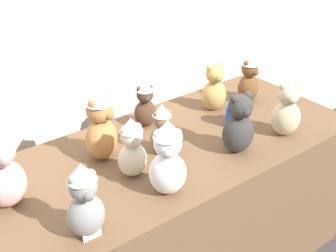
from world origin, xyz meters
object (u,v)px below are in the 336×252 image
(teddy_bear_charcoal, at_px, (239,125))
(teddy_bear_honey, at_px, (214,88))
(teddy_bear_mocha, at_px, (162,130))
(party_cup_blue, at_px, (234,116))
(teddy_bear_snow, at_px, (168,159))
(teddy_bear_cream, at_px, (132,148))
(teddy_bear_cocoa, at_px, (145,104))
(display_table, at_px, (168,214))
(teddy_bear_sand, at_px, (287,111))
(teddy_bear_caramel, at_px, (101,124))
(teddy_bear_blush, at_px, (4,174))
(teddy_bear_ash, at_px, (85,201))
(teddy_bear_chestnut, at_px, (249,78))

(teddy_bear_charcoal, height_order, teddy_bear_honey, teddy_bear_charcoal)
(teddy_bear_mocha, relative_size, party_cup_blue, 2.22)
(teddy_bear_snow, xyz_separation_m, teddy_bear_mocha, (0.16, 0.25, -0.04))
(teddy_bear_cream, xyz_separation_m, teddy_bear_mocha, (0.20, 0.07, -0.01))
(teddy_bear_cream, xyz_separation_m, teddy_bear_cocoa, (0.29, 0.32, -0.01))
(teddy_bear_cream, distance_m, teddy_bear_mocha, 0.21)
(display_table, relative_size, teddy_bear_sand, 6.78)
(teddy_bear_caramel, bearing_deg, teddy_bear_blush, 164.69)
(teddy_bear_charcoal, distance_m, teddy_bear_mocha, 0.34)
(teddy_bear_honey, xyz_separation_m, teddy_bear_snow, (-0.64, -0.43, 0.04))
(teddy_bear_ash, bearing_deg, teddy_bear_blush, 120.71)
(teddy_bear_cocoa, height_order, teddy_bear_sand, teddy_bear_sand)
(teddy_bear_blush, relative_size, teddy_bear_sand, 1.11)
(teddy_bear_chestnut, distance_m, teddy_bear_snow, 0.94)
(teddy_bear_charcoal, bearing_deg, display_table, 148.50)
(teddy_bear_chestnut, bearing_deg, party_cup_blue, -150.67)
(teddy_bear_ash, distance_m, teddy_bear_snow, 0.37)
(party_cup_blue, bearing_deg, teddy_bear_caramel, 167.65)
(party_cup_blue, bearing_deg, display_table, 176.22)
(teddy_bear_caramel, bearing_deg, teddy_bear_snow, -102.54)
(teddy_bear_caramel, relative_size, teddy_bear_chestnut, 1.26)
(teddy_bear_honey, height_order, teddy_bear_sand, teddy_bear_sand)
(teddy_bear_caramel, relative_size, teddy_bear_cream, 1.26)
(display_table, height_order, teddy_bear_cream, teddy_bear_cream)
(teddy_bear_ash, xyz_separation_m, teddy_bear_snow, (0.37, 0.02, 0.01))
(teddy_bear_chestnut, distance_m, party_cup_blue, 0.32)
(display_table, xyz_separation_m, teddy_bear_mocha, (-0.04, -0.01, 0.51))
(teddy_bear_ash, bearing_deg, teddy_bear_snow, 7.78)
(teddy_bear_caramel, distance_m, teddy_bear_ash, 0.50)
(teddy_bear_blush, bearing_deg, display_table, -4.03)
(teddy_bear_snow, height_order, party_cup_blue, teddy_bear_snow)
(teddy_bear_honey, bearing_deg, teddy_bear_caramel, -160.07)
(teddy_bear_ash, relative_size, teddy_bear_honey, 1.15)
(teddy_bear_ash, bearing_deg, teddy_bear_charcoal, 9.89)
(teddy_bear_blush, bearing_deg, teddy_bear_cream, -14.47)
(teddy_bear_ash, height_order, teddy_bear_mocha, teddy_bear_ash)
(teddy_bear_cocoa, bearing_deg, teddy_bear_snow, -99.12)
(teddy_bear_chestnut, xyz_separation_m, teddy_bear_honey, (-0.22, 0.04, -0.01))
(teddy_bear_blush, xyz_separation_m, teddy_bear_cocoa, (0.78, 0.19, -0.02))
(teddy_bear_ash, height_order, teddy_bear_snow, teddy_bear_snow)
(teddy_bear_charcoal, distance_m, teddy_bear_cocoa, 0.49)
(teddy_bear_caramel, xyz_separation_m, teddy_bear_sand, (0.80, -0.36, -0.04))
(teddy_bear_chestnut, bearing_deg, teddy_bear_charcoal, -142.40)
(teddy_bear_blush, relative_size, party_cup_blue, 2.80)
(teddy_bear_chestnut, xyz_separation_m, teddy_bear_cream, (-0.90, -0.21, -0.00))
(teddy_bear_cocoa, height_order, teddy_bear_mocha, teddy_bear_cocoa)
(teddy_bear_caramel, bearing_deg, teddy_bear_charcoal, -56.23)
(teddy_bear_chestnut, xyz_separation_m, teddy_bear_sand, (-0.13, -0.37, -0.00))
(teddy_bear_charcoal, relative_size, teddy_bear_honey, 1.13)
(teddy_bear_chestnut, relative_size, teddy_bear_cream, 1.00)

